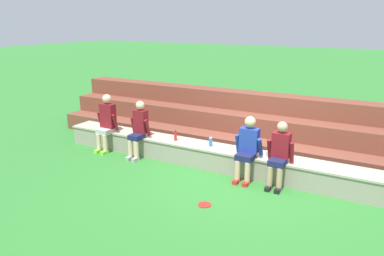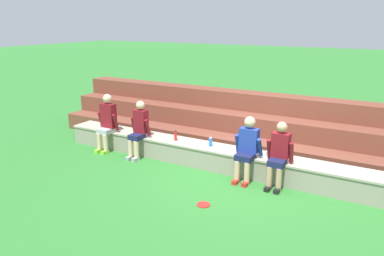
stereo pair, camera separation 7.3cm
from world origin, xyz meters
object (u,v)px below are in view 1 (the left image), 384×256
at_px(plastic_cup_left_end, 268,154).
at_px(person_center, 247,147).
at_px(water_bottle_near_right, 211,142).
at_px(person_far_left, 106,121).
at_px(person_right_of_center, 279,153).
at_px(water_bottle_center_gap, 175,136).
at_px(frisbee, 205,205).
at_px(person_left_of_center, 138,129).

bearing_deg(plastic_cup_left_end, person_center, -146.89).
bearing_deg(person_center, water_bottle_near_right, 163.46).
distance_m(person_far_left, person_right_of_center, 4.28).
height_order(water_bottle_center_gap, water_bottle_near_right, water_bottle_center_gap).
xyz_separation_m(plastic_cup_left_end, frisbee, (-0.59, -1.62, -0.53)).
bearing_deg(person_right_of_center, water_bottle_near_right, 169.95).
xyz_separation_m(water_bottle_center_gap, plastic_cup_left_end, (2.18, -0.02, -0.05)).
bearing_deg(frisbee, person_right_of_center, 57.63).
height_order(person_left_of_center, water_bottle_center_gap, person_left_of_center).
relative_size(person_center, water_bottle_near_right, 6.44).
bearing_deg(person_left_of_center, frisbee, -29.56).
bearing_deg(water_bottle_near_right, person_right_of_center, -10.05).
distance_m(person_center, plastic_cup_left_end, 0.45).
relative_size(plastic_cup_left_end, frisbee, 0.55).
xyz_separation_m(person_center, plastic_cup_left_end, (0.35, 0.23, -0.16)).
bearing_deg(plastic_cup_left_end, water_bottle_near_right, 177.69).
bearing_deg(person_far_left, plastic_cup_left_end, 3.53).
bearing_deg(person_center, water_bottle_center_gap, 172.22).
relative_size(person_left_of_center, water_bottle_near_right, 6.61).
height_order(person_far_left, person_left_of_center, person_far_left).
distance_m(person_far_left, frisbee, 3.74).
xyz_separation_m(person_far_left, water_bottle_center_gap, (1.81, 0.27, -0.16)).
bearing_deg(person_left_of_center, person_right_of_center, 0.07).
xyz_separation_m(person_far_left, frisbee, (3.40, -1.37, -0.74)).
relative_size(person_center, water_bottle_center_gap, 5.57).
bearing_deg(water_bottle_center_gap, frisbee, -45.85).
xyz_separation_m(person_center, water_bottle_near_right, (-0.95, 0.28, -0.13)).
height_order(person_center, water_bottle_near_right, person_center).
xyz_separation_m(person_far_left, person_left_of_center, (0.96, 0.01, -0.05)).
relative_size(water_bottle_center_gap, water_bottle_near_right, 1.16).
bearing_deg(water_bottle_center_gap, person_far_left, -171.65).
bearing_deg(water_bottle_near_right, person_left_of_center, -170.57).
height_order(person_center, water_bottle_center_gap, person_center).
bearing_deg(person_center, person_left_of_center, -179.92).
xyz_separation_m(person_left_of_center, frisbee, (2.44, -1.39, -0.69)).
bearing_deg(plastic_cup_left_end, person_right_of_center, -38.57).
distance_m(water_bottle_near_right, plastic_cup_left_end, 1.31).
distance_m(person_far_left, plastic_cup_left_end, 4.01).
height_order(person_far_left, water_bottle_center_gap, person_far_left).
relative_size(person_far_left, plastic_cup_left_end, 10.94).
relative_size(water_bottle_center_gap, plastic_cup_left_end, 1.82).
height_order(person_left_of_center, plastic_cup_left_end, person_left_of_center).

